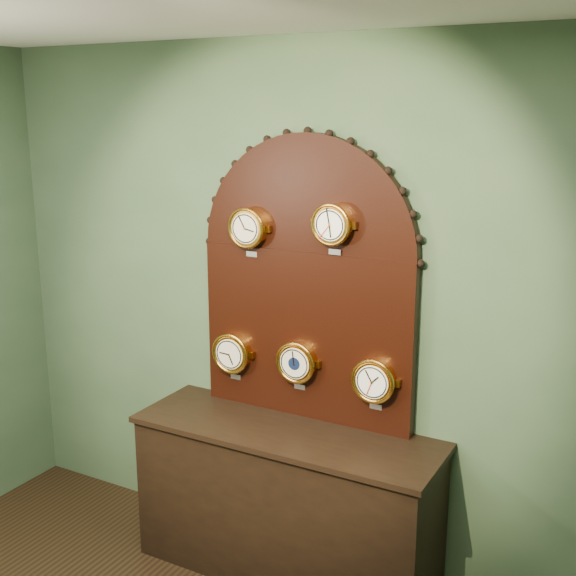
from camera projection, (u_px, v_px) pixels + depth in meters
The scene contains 8 objects.
wall_back at pixel (311, 311), 3.90m from camera, with size 4.00×4.00×0.00m, color #3F573C.
shop_counter at pixel (286, 504), 3.91m from camera, with size 1.60×0.50×0.80m, color black.
display_board at pixel (307, 271), 3.80m from camera, with size 1.26×0.06×1.53m.
roman_clock at pixel (248, 228), 3.84m from camera, with size 0.22×0.08×0.27m.
arabic_clock at pixel (332, 224), 3.60m from camera, with size 0.21×0.08×0.26m.
hygrometer at pixel (232, 353), 4.06m from camera, with size 0.23×0.08×0.28m.
barometer at pixel (297, 362), 3.87m from camera, with size 0.23×0.08×0.28m.
tide_clock at pixel (374, 380), 3.67m from camera, with size 0.23×0.08×0.28m.
Camera 1 is at (1.70, -0.85, 2.46)m, focal length 46.00 mm.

